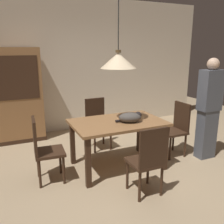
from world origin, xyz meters
TOP-DOWN VIEW (x-y plane):
  - ground at (0.00, 0.00)m, footprint 10.00×10.00m
  - back_wall at (0.00, 2.65)m, footprint 6.40×0.10m
  - dining_table at (0.01, 0.46)m, footprint 1.40×0.90m
  - chair_right_side at (1.14, 0.46)m, footprint 0.41×0.41m
  - chair_far_back at (0.01, 1.34)m, footprint 0.42×0.42m
  - chair_left_side at (-1.11, 0.46)m, footprint 0.43×0.43m
  - chair_near_front at (0.01, -0.42)m, footprint 0.40×0.40m
  - cat_sleeping at (0.17, 0.34)m, footprint 0.40×0.31m
  - pendant_lamp at (0.01, 0.46)m, footprint 0.52×0.52m
  - hutch_bookcase at (-1.38, 2.32)m, footprint 1.12×0.45m
  - person_standing at (1.54, 0.16)m, footprint 0.36×0.22m

SIDE VIEW (x-z plane):
  - ground at x=0.00m, z-range 0.00..0.00m
  - chair_right_side at x=1.14m, z-range 0.05..0.98m
  - chair_far_back at x=0.01m, z-range 0.05..0.98m
  - chair_left_side at x=-1.11m, z-range 0.05..0.98m
  - chair_near_front at x=0.01m, z-range 0.05..0.98m
  - dining_table at x=0.01m, z-range 0.27..1.02m
  - cat_sleeping at x=0.17m, z-range 0.75..0.90m
  - person_standing at x=1.54m, z-range 0.01..1.70m
  - hutch_bookcase at x=-1.38m, z-range -0.04..1.81m
  - back_wall at x=0.00m, z-range 0.00..2.90m
  - pendant_lamp at x=0.01m, z-range 1.01..2.31m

